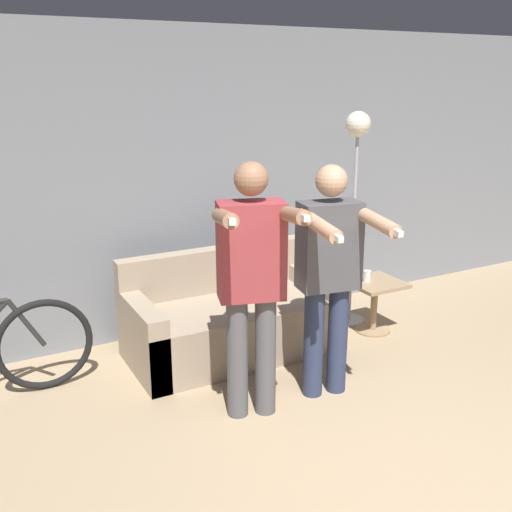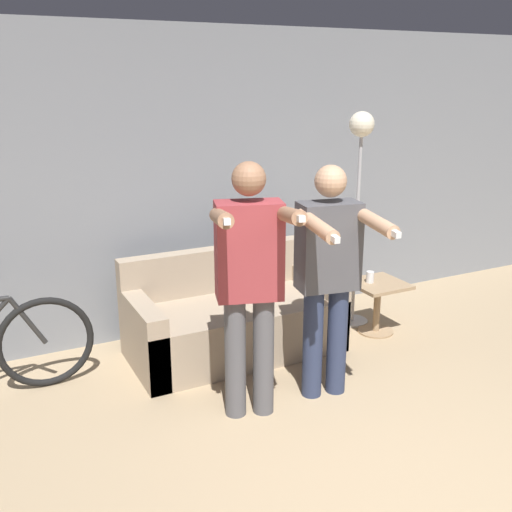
% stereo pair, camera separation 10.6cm
% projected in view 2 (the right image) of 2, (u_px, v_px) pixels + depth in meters
% --- Properties ---
extents(wall_back, '(10.00, 0.05, 2.60)m').
position_uv_depth(wall_back, '(222.00, 181.00, 5.25)').
color(wall_back, gray).
rests_on(wall_back, ground_plane).
extents(couch, '(1.70, 0.82, 0.81)m').
position_uv_depth(couch, '(233.00, 320.00, 4.90)').
color(couch, tan).
rests_on(couch, ground_plane).
extents(person_left, '(0.62, 0.76, 1.70)m').
position_uv_depth(person_left, '(250.00, 276.00, 3.76)').
color(person_left, '#56565B').
rests_on(person_left, ground_plane).
extents(person_right, '(0.56, 0.73, 1.64)m').
position_uv_depth(person_right, '(329.00, 269.00, 4.03)').
color(person_right, '#2D3856').
rests_on(person_right, ground_plane).
extents(cat, '(0.46, 0.12, 0.18)m').
position_uv_depth(cat, '(249.00, 234.00, 5.12)').
color(cat, '#3D3833').
rests_on(cat, couch).
extents(floor_lamp, '(0.28, 0.28, 1.91)m').
position_uv_depth(floor_lamp, '(360.00, 163.00, 5.13)').
color(floor_lamp, '#B2B2B7').
rests_on(floor_lamp, ground_plane).
extents(side_table, '(0.45, 0.45, 0.47)m').
position_uv_depth(side_table, '(378.00, 297.00, 5.24)').
color(side_table, '#A38460').
rests_on(side_table, ground_plane).
extents(cup, '(0.07, 0.07, 0.10)m').
position_uv_depth(cup, '(370.00, 277.00, 5.19)').
color(cup, white).
rests_on(cup, side_table).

